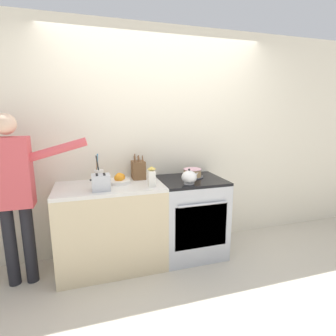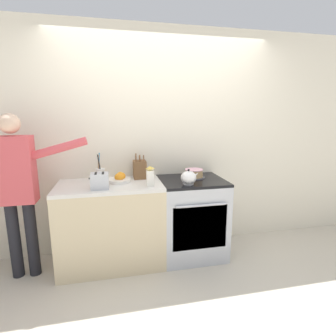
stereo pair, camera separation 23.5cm
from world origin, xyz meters
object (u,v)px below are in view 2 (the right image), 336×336
at_px(layer_cake, 194,174).
at_px(knife_block, 140,169).
at_px(stove_range, 191,217).
at_px(tea_kettle, 189,178).
at_px(utensil_crock, 100,174).
at_px(toaster, 100,181).
at_px(person_baker, 18,183).
at_px(fruit_bowl, 120,178).
at_px(milk_carton, 150,177).

height_order(layer_cake, knife_block, knife_block).
distance_m(stove_range, tea_kettle, 0.56).
xyz_separation_m(utensil_crock, toaster, (0.00, -0.33, 0.00)).
bearing_deg(layer_cake, person_baker, -175.76).
distance_m(stove_range, fruit_bowl, 0.94).
distance_m(stove_range, milk_carton, 0.76).
xyz_separation_m(tea_kettle, person_baker, (-1.67, 0.12, 0.00)).
distance_m(utensil_crock, toaster, 0.33).
xyz_separation_m(layer_cake, milk_carton, (-0.55, -0.25, 0.05)).
xyz_separation_m(stove_range, layer_cake, (0.05, 0.08, 0.50)).
height_order(utensil_crock, fruit_bowl, utensil_crock).
bearing_deg(tea_kettle, toaster, 178.60).
xyz_separation_m(layer_cake, knife_block, (-0.61, 0.11, 0.06)).
bearing_deg(utensil_crock, person_baker, -163.66).
bearing_deg(stove_range, utensil_crock, 170.36).
xyz_separation_m(utensil_crock, fruit_bowl, (0.20, -0.10, -0.04)).
bearing_deg(fruit_bowl, stove_range, -4.79).
relative_size(fruit_bowl, milk_carton, 1.18).
bearing_deg(toaster, person_baker, 172.47).
bearing_deg(layer_cake, knife_block, 169.57).
height_order(stove_range, layer_cake, layer_cake).
relative_size(utensil_crock, fruit_bowl, 1.24).
distance_m(stove_range, person_baker, 1.84).
height_order(stove_range, tea_kettle, tea_kettle).
bearing_deg(toaster, tea_kettle, -1.40).
bearing_deg(fruit_bowl, utensil_crock, 153.16).
height_order(milk_carton, person_baker, person_baker).
xyz_separation_m(utensil_crock, milk_carton, (0.50, -0.34, 0.02)).
xyz_separation_m(stove_range, milk_carton, (-0.50, -0.17, 0.55)).
relative_size(stove_range, tea_kettle, 4.53).
bearing_deg(utensil_crock, tea_kettle, -20.96).
height_order(stove_range, person_baker, person_baker).
height_order(utensil_crock, person_baker, person_baker).
height_order(toaster, person_baker, person_baker).
distance_m(tea_kettle, fruit_bowl, 0.75).
relative_size(utensil_crock, toaster, 1.63).
bearing_deg(fruit_bowl, knife_block, 28.72).
bearing_deg(tea_kettle, person_baker, 175.77).
bearing_deg(person_baker, utensil_crock, 17.02).
relative_size(toaster, person_baker, 0.11).
relative_size(tea_kettle, knife_block, 0.68).
bearing_deg(stove_range, person_baker, -178.25).
xyz_separation_m(tea_kettle, toaster, (-0.90, 0.02, 0.01)).
relative_size(layer_cake, toaster, 1.35).
bearing_deg(toaster, layer_cake, 12.73).
distance_m(fruit_bowl, milk_carton, 0.38).
height_order(fruit_bowl, toaster, toaster).
height_order(layer_cake, tea_kettle, tea_kettle).
height_order(toaster, milk_carton, milk_carton).
bearing_deg(layer_cake, utensil_crock, 175.12).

